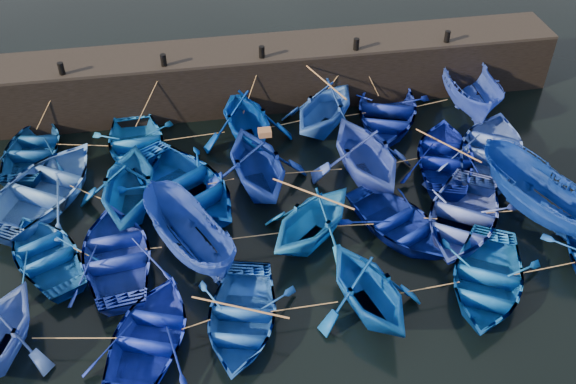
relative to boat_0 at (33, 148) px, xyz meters
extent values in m
plane|color=black|center=(9.44, -7.78, -0.46)|extent=(120.00, 120.00, 0.00)
cube|color=black|center=(9.44, 2.72, 0.79)|extent=(26.00, 2.50, 2.50)
cube|color=black|center=(9.44, 2.72, 2.10)|extent=(26.00, 2.50, 0.12)
cylinder|color=black|center=(1.44, 1.82, 2.41)|extent=(0.24, 0.24, 0.50)
cylinder|color=black|center=(5.44, 1.82, 2.41)|extent=(0.24, 0.24, 0.50)
cylinder|color=black|center=(9.44, 1.82, 2.41)|extent=(0.24, 0.24, 0.50)
cylinder|color=black|center=(13.44, 1.82, 2.41)|extent=(0.24, 0.24, 0.50)
cylinder|color=black|center=(17.44, 1.82, 2.41)|extent=(0.24, 0.24, 0.50)
imported|color=navy|center=(0.00, 0.00, 0.00)|extent=(3.76, 4.83, 0.92)
imported|color=blue|center=(3.99, -0.49, 0.03)|extent=(3.81, 5.00, 0.97)
imported|color=#002E95|center=(8.46, -0.30, 0.67)|extent=(4.30, 4.79, 2.26)
imported|color=blue|center=(11.77, 0.01, 0.66)|extent=(5.55, 5.63, 2.24)
imported|color=navy|center=(14.48, 0.10, 0.09)|extent=(5.24, 6.22, 1.10)
imported|color=blue|center=(18.25, 0.49, 0.57)|extent=(2.46, 5.47, 2.05)
imported|color=blue|center=(0.76, -2.72, 0.11)|extent=(6.22, 6.75, 1.14)
imported|color=#08448F|center=(3.88, -3.78, 0.73)|extent=(4.36, 4.91, 2.38)
imported|color=#033AAA|center=(5.74, -3.48, 0.13)|extent=(6.47, 6.96, 1.18)
imported|color=navy|center=(8.52, -3.34, 0.74)|extent=(4.57, 5.10, 2.39)
imported|color=#243FBC|center=(12.59, -3.45, 0.78)|extent=(4.78, 5.31, 2.48)
imported|color=#010D77|center=(15.89, -3.27, 0.03)|extent=(4.72, 5.55, 0.98)
imported|color=blue|center=(17.81, -3.25, 0.08)|extent=(5.84, 6.34, 1.07)
imported|color=#0B469C|center=(1.14, -6.00, -0.03)|extent=(4.54, 5.06, 0.86)
imported|color=#162A99|center=(3.45, -6.45, 0.04)|extent=(3.94, 5.13, 0.99)
imported|color=navy|center=(5.80, -6.46, 0.44)|extent=(3.73, 4.93, 1.80)
imported|color=blue|center=(9.93, -6.45, 0.59)|extent=(5.28, 5.23, 2.11)
imported|color=navy|center=(12.97, -6.57, -0.01)|extent=(4.72, 5.28, 0.90)
imported|color=blue|center=(15.21, -6.68, 0.06)|extent=(5.71, 6.13, 1.04)
imported|color=navy|center=(17.94, -6.74, 0.56)|extent=(4.07, 5.62, 2.04)
imported|color=#091B93|center=(4.50, -9.91, 0.00)|extent=(4.44, 5.19, 0.91)
imported|color=#1346AD|center=(7.14, -9.71, -0.01)|extent=(4.09, 4.99, 0.91)
imported|color=#0642A3|center=(11.00, -9.68, 0.58)|extent=(4.35, 4.72, 2.07)
imported|color=#074592|center=(14.90, -9.55, 0.02)|extent=(5.15, 5.68, 0.97)
cube|color=brown|center=(8.82, -3.34, 2.05)|extent=(0.46, 0.38, 0.23)
cylinder|color=tan|center=(2.00, -0.25, 0.09)|extent=(2.20, 0.53, 0.04)
cylinder|color=tan|center=(6.22, -0.39, 0.09)|extent=(2.67, 0.23, 0.04)
cylinder|color=tan|center=(10.11, -0.14, 0.09)|extent=(1.51, 0.35, 0.04)
cylinder|color=tan|center=(13.12, 0.06, 0.09)|extent=(0.92, 0.12, 0.04)
cylinder|color=tan|center=(16.37, 0.29, 0.09)|extent=(1.98, 0.43, 0.04)
cylinder|color=tan|center=(2.32, -3.25, 0.09)|extent=(1.35, 1.09, 0.04)
cylinder|color=tan|center=(4.81, -3.63, 0.09)|extent=(0.10, 0.30, 0.04)
cylinder|color=tan|center=(7.13, -3.41, 0.09)|extent=(0.98, 0.18, 0.04)
cylinder|color=tan|center=(10.56, -3.39, 0.09)|extent=(2.28, 0.14, 0.04)
cylinder|color=tan|center=(14.24, -3.36, 0.09)|extent=(1.50, 0.22, 0.04)
cylinder|color=tan|center=(16.85, -3.26, 0.09)|extent=(0.13, 0.05, 0.04)
cylinder|color=tan|center=(2.29, -6.22, 0.09)|extent=(0.54, 0.48, 0.04)
cylinder|color=tan|center=(4.63, -6.46, 0.09)|extent=(0.55, 0.05, 0.04)
cylinder|color=tan|center=(7.86, -6.46, 0.09)|extent=(2.33, 0.05, 0.04)
cylinder|color=tan|center=(11.45, -6.51, 0.09)|extent=(1.24, 0.15, 0.04)
cylinder|color=tan|center=(14.09, -6.62, 0.09)|extent=(0.45, 0.15, 0.04)
cylinder|color=tan|center=(16.57, -6.71, 0.09)|extent=(0.94, 0.09, 0.04)
cylinder|color=tan|center=(2.38, -9.71, 0.09)|extent=(2.44, 0.45, 0.04)
cylinder|color=tan|center=(5.82, -9.81, 0.09)|extent=(0.85, 0.24, 0.04)
cylinder|color=tan|center=(9.07, -9.69, 0.09)|extent=(2.06, 0.06, 0.04)
cylinder|color=tan|center=(12.95, -9.62, 0.09)|extent=(2.11, 0.17, 0.04)
cylinder|color=tan|center=(16.88, -9.47, 0.09)|extent=(2.16, 0.20, 0.04)
cylinder|color=tan|center=(0.72, 1.46, 1.13)|extent=(1.48, 0.56, 2.09)
cylinder|color=tan|center=(4.71, 1.21, 1.13)|extent=(1.49, 1.05, 2.09)
cylinder|color=tan|center=(8.95, 1.31, 1.13)|extent=(1.03, 0.86, 2.09)
cylinder|color=tan|center=(12.60, 1.47, 1.13)|extent=(1.71, 0.54, 2.09)
cylinder|color=tan|center=(13.96, 1.51, 1.13)|extent=(1.09, 0.46, 2.09)
cylinder|color=tan|center=(17.84, 1.70, 1.13)|extent=(0.85, 0.06, 2.08)
cylinder|color=#99724C|center=(11.77, 0.01, 1.81)|extent=(1.08, 2.84, 0.06)
cylinder|color=#99724C|center=(15.89, -3.27, 0.55)|extent=(1.77, 2.49, 0.06)
cylinder|color=#99724C|center=(9.93, -6.45, 1.68)|extent=(2.34, 1.97, 0.06)
cylinder|color=#99724C|center=(7.14, -9.71, 0.48)|extent=(2.74, 1.32, 0.06)
camera|label=1|loc=(6.50, -21.73, 15.22)|focal=40.00mm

